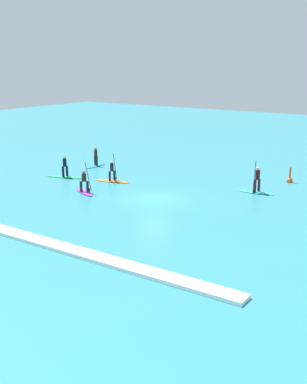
# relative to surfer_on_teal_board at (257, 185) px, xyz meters

# --- Properties ---
(ground_plane) EXTENTS (120.00, 120.00, 0.00)m
(ground_plane) POSITION_rel_surfer_on_teal_board_xyz_m (-5.21, -5.53, -0.56)
(ground_plane) COLOR teal
(ground_plane) RESTS_ON ground
(surfer_on_teal_board) EXTENTS (2.67, 1.00, 2.38)m
(surfer_on_teal_board) POSITION_rel_surfer_on_teal_board_xyz_m (0.00, 0.00, 0.00)
(surfer_on_teal_board) COLOR #33C6CC
(surfer_on_teal_board) RESTS_ON ground_plane
(surfer_on_blue_board) EXTENTS (0.80, 2.64, 1.72)m
(surfer_on_blue_board) POSITION_rel_surfer_on_teal_board_xyz_m (-15.61, 0.51, -0.11)
(surfer_on_blue_board) COLOR #1E8CD1
(surfer_on_blue_board) RESTS_ON ground_plane
(surfer_on_purple_board) EXTENTS (2.53, 1.61, 2.26)m
(surfer_on_purple_board) POSITION_rel_surfer_on_teal_board_xyz_m (-10.24, -6.96, -0.12)
(surfer_on_purple_board) COLOR purple
(surfer_on_purple_board) RESTS_ON ground_plane
(surfer_on_green_board) EXTENTS (3.30, 1.55, 1.79)m
(surfer_on_green_board) POSITION_rel_surfer_on_teal_board_xyz_m (-14.75, -4.30, -0.14)
(surfer_on_green_board) COLOR #23B266
(surfer_on_green_board) RESTS_ON ground_plane
(surfer_on_orange_board) EXTENTS (2.96, 1.35, 2.27)m
(surfer_on_orange_board) POSITION_rel_surfer_on_teal_board_xyz_m (-10.73, -3.21, -0.18)
(surfer_on_orange_board) COLOR orange
(surfer_on_orange_board) RESTS_ON ground_plane
(marker_buoy) EXTENTS (0.49, 0.49, 1.32)m
(marker_buoy) POSITION_rel_surfer_on_teal_board_xyz_m (0.89, 4.42, -0.35)
(marker_buoy) COLOR #E55119
(marker_buoy) RESTS_ON ground_plane
(wave_crest) EXTENTS (22.74, 0.90, 0.18)m
(wave_crest) POSITION_rel_surfer_on_teal_board_xyz_m (-5.21, -15.73, -0.47)
(wave_crest) COLOR white
(wave_crest) RESTS_ON ground_plane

